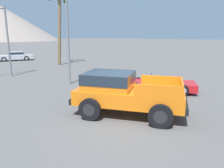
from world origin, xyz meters
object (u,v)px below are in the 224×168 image
object	(u,v)px
red_convertible_car	(159,85)
parked_car_silver	(15,56)
palm_tree_tall	(57,9)
street_lamp_post	(67,9)
orange_pickup_truck	(123,91)

from	to	relation	value
red_convertible_car	parked_car_silver	xyz separation A→B (m)	(2.15, 23.29, 0.20)
red_convertible_car	palm_tree_tall	xyz separation A→B (m)	(3.53, 14.96, 5.88)
street_lamp_post	palm_tree_tall	size ratio (longest dim) A/B	1.03
red_convertible_car	parked_car_silver	bearing A→B (deg)	55.30
red_convertible_car	street_lamp_post	size ratio (longest dim) A/B	0.54
orange_pickup_truck	palm_tree_tall	world-z (taller)	palm_tree_tall
orange_pickup_truck	red_convertible_car	distance (m)	4.73
red_convertible_car	parked_car_silver	size ratio (longest dim) A/B	0.96
parked_car_silver	palm_tree_tall	distance (m)	10.18
parked_car_silver	orange_pickup_truck	bearing A→B (deg)	-173.21
orange_pickup_truck	red_convertible_car	xyz separation A→B (m)	(4.63, 0.71, -0.66)
orange_pickup_truck	street_lamp_post	world-z (taller)	street_lamp_post
red_convertible_car	street_lamp_post	world-z (taller)	street_lamp_post
orange_pickup_truck	parked_car_silver	world-z (taller)	orange_pickup_truck
palm_tree_tall	parked_car_silver	bearing A→B (deg)	99.40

